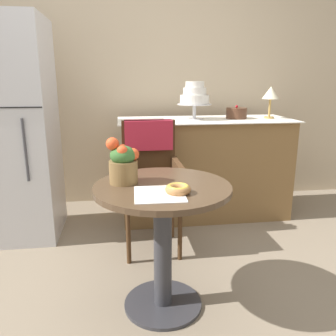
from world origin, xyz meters
name	(u,v)px	position (x,y,z in m)	size (l,w,h in m)	color
ground_plane	(163,305)	(0.00, 0.00, 0.00)	(8.00, 8.00, 0.00)	gray
back_wall	(139,68)	(0.00, 1.85, 1.35)	(4.80, 0.10, 2.70)	#C1AD8E
cafe_table	(163,223)	(0.00, 0.00, 0.51)	(0.72, 0.72, 0.72)	#4C3826
wicker_chair	(150,164)	(0.00, 0.76, 0.64)	(0.42, 0.45, 0.95)	#472D19
paper_napkin	(160,194)	(-0.03, -0.15, 0.72)	(0.24, 0.25, 0.00)	white
donut_front	(178,189)	(0.06, -0.14, 0.74)	(0.12, 0.12, 0.04)	#AD7542
flower_vase	(123,163)	(-0.20, 0.07, 0.83)	(0.17, 0.15, 0.24)	brown
display_counter	(204,167)	(0.55, 1.30, 0.45)	(1.56, 0.62, 0.90)	olive
tiered_cake_stand	(195,96)	(0.45, 1.30, 1.10)	(0.30, 0.30, 0.33)	silver
round_layer_cake	(236,113)	(0.84, 1.31, 0.95)	(0.19, 0.19, 0.12)	#4C2D1E
table_lamp	(271,94)	(1.14, 1.29, 1.12)	(0.15, 0.15, 0.28)	#B28C47
refrigerator	(11,132)	(-1.05, 1.10, 0.85)	(0.64, 0.63, 1.70)	silver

